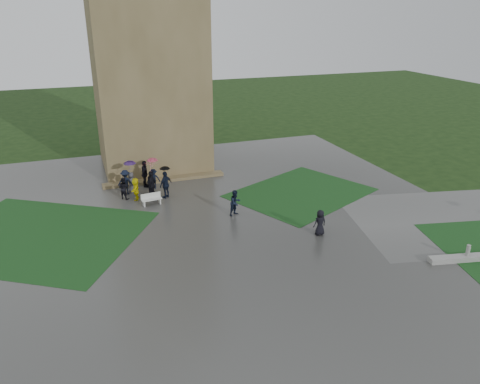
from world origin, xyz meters
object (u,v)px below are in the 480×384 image
object	(u,v)px
tower	(146,51)
pedestrian_mid	(235,203)
pedestrian_near	(320,223)
bench	(151,199)

from	to	relation	value
tower	pedestrian_mid	bearing A→B (deg)	-76.04
pedestrian_mid	pedestrian_near	bearing A→B (deg)	-75.36
bench	pedestrian_near	xyz separation A→B (m)	(8.26, -7.57, 0.35)
tower	pedestrian_near	bearing A→B (deg)	-67.82
bench	pedestrian_near	world-z (taller)	pedestrian_near
tower	pedestrian_near	distance (m)	19.30
bench	tower	bearing A→B (deg)	72.18
tower	bench	distance (m)	12.26
bench	pedestrian_mid	xyz separation A→B (m)	(4.65, -3.39, 0.42)
pedestrian_mid	tower	bearing A→B (deg)	77.78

